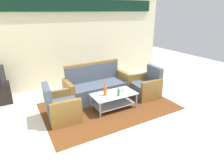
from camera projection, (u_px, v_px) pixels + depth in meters
ground_plane at (126, 125)px, 4.11m from camera, size 14.00×14.00×0.00m
wall_back at (74, 39)px, 6.05m from camera, size 6.52×0.19×2.80m
rug at (109, 106)px, 4.91m from camera, size 3.26×2.12×0.01m
couch at (97, 87)px, 5.33m from camera, size 1.82×0.78×0.96m
armchair_left at (62, 108)px, 4.24m from camera, size 0.74×0.80×0.85m
armchair_right at (146, 87)px, 5.39m from camera, size 0.74×0.80×0.85m
coffee_table at (114, 99)px, 4.71m from camera, size 1.10×0.60×0.40m
bottle_green at (119, 92)px, 4.50m from camera, size 0.06×0.06×0.24m
bottle_orange at (105, 91)px, 4.53m from camera, size 0.08×0.08×0.32m
cup at (123, 90)px, 4.73m from camera, size 0.08×0.08×0.10m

